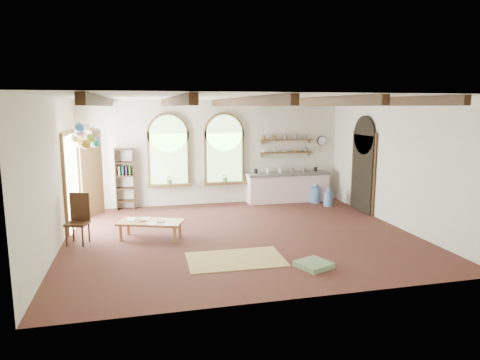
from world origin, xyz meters
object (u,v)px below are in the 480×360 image
object	(u,v)px
kitchen_counter	(288,187)
coffee_table	(151,223)
side_chair	(78,229)
balloon_cluster	(87,136)

from	to	relation	value
kitchen_counter	coffee_table	xyz separation A→B (m)	(-4.37, -2.97, -0.11)
coffee_table	side_chair	size ratio (longest dim) A/B	1.42
kitchen_counter	coffee_table	bearing A→B (deg)	-145.79
coffee_table	side_chair	xyz separation A→B (m)	(-1.57, -0.00, -0.04)
kitchen_counter	balloon_cluster	bearing A→B (deg)	-157.55
kitchen_counter	side_chair	xyz separation A→B (m)	(-5.94, -2.97, -0.15)
kitchen_counter	side_chair	world-z (taller)	side_chair
kitchen_counter	coffee_table	size ratio (longest dim) A/B	1.69
kitchen_counter	balloon_cluster	world-z (taller)	balloon_cluster
balloon_cluster	side_chair	bearing A→B (deg)	-110.94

